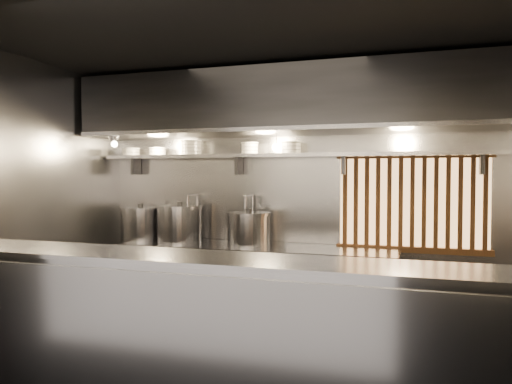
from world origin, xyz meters
The scene contains 21 objects.
floor centered at (0.00, 0.00, 0.00)m, with size 4.50×4.50×0.00m, color black.
ceiling centered at (0.00, 0.00, 2.80)m, with size 4.50×4.50×0.00m, color black.
wall_back centered at (0.00, 1.50, 1.40)m, with size 4.50×4.50×0.00m, color gray.
wall_left centered at (-2.25, 0.00, 1.40)m, with size 3.00×3.00×0.00m, color gray.
serving_counter centered at (0.00, -0.96, 0.57)m, with size 4.50×0.56×1.13m.
cooking_bench centered at (-0.30, 1.13, 0.45)m, with size 3.00×0.70×0.90m, color #9F9FA5.
bowl_shelf centered at (0.00, 1.32, 1.88)m, with size 4.40×0.34×0.04m, color #9F9FA5.
exhaust_hood centered at (0.00, 1.10, 2.42)m, with size 4.40×0.81×0.65m.
wood_screen centered at (1.30, 1.45, 1.38)m, with size 1.56×0.09×1.04m.
faucet_left centered at (-1.15, 1.37, 1.31)m, with size 0.04×0.30×0.50m.
faucet_right centered at (-0.45, 1.37, 1.31)m, with size 0.04×0.30×0.50m.
heat_lamp centered at (-1.90, 0.85, 2.07)m, with size 0.25×0.35×0.20m.
pendant_bulb centered at (-0.10, 1.20, 1.96)m, with size 0.09×0.09×0.19m.
stock_pot_left centered at (-1.75, 1.17, 1.10)m, with size 0.58×0.58×0.43m.
stock_pot_mid centered at (-1.23, 1.15, 1.11)m, with size 0.71×0.71×0.46m.
stock_pot_right centered at (-0.39, 1.13, 1.08)m, with size 0.55×0.55×0.40m.
bowl_stack_0 centered at (-1.97, 1.32, 1.95)m, with size 0.23×0.23×0.09m.
bowl_stack_1 centered at (-1.61, 1.32, 1.95)m, with size 0.21×0.21×0.09m.
bowl_stack_2 centered at (-1.16, 1.32, 1.98)m, with size 0.25×0.25×0.17m.
bowl_stack_3 centered at (-0.44, 1.32, 1.97)m, with size 0.20×0.20×0.13m.
bowl_stack_4 centered at (0.04, 1.32, 1.97)m, with size 0.23×0.23×0.13m.
Camera 1 is at (1.38, -3.96, 1.67)m, focal length 35.00 mm.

